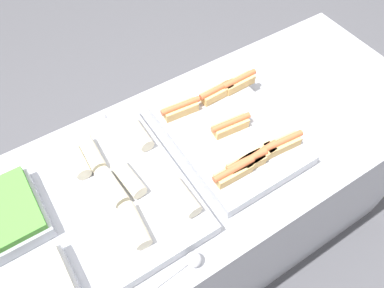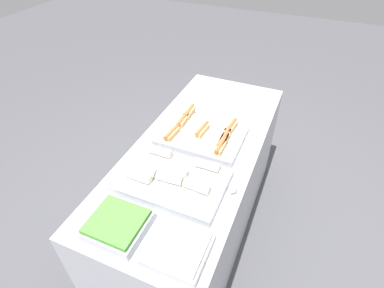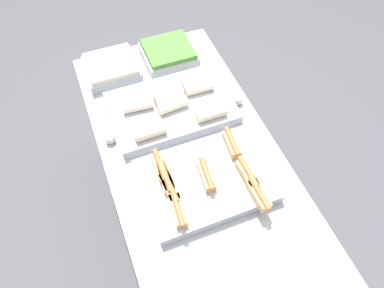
{
  "view_description": "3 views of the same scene",
  "coord_description": "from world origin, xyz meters",
  "views": [
    {
      "loc": [
        -0.49,
        -0.61,
        1.95
      ],
      "look_at": [
        -0.1,
        0.0,
        0.95
      ],
      "focal_mm": 35.0,
      "sensor_mm": 36.0,
      "label": 1
    },
    {
      "loc": [
        -1.33,
        -0.53,
        2.07
      ],
      "look_at": [
        -0.1,
        0.0,
        0.95
      ],
      "focal_mm": 28.0,
      "sensor_mm": 36.0,
      "label": 2
    },
    {
      "loc": [
        0.75,
        -0.33,
        2.21
      ],
      "look_at": [
        -0.1,
        0.0,
        0.95
      ],
      "focal_mm": 35.0,
      "sensor_mm": 36.0,
      "label": 3
    }
  ],
  "objects": [
    {
      "name": "tray_hotdogs",
      "position": [
        0.06,
        -0.0,
        0.9
      ],
      "size": [
        0.42,
        0.51,
        0.1
      ],
      "color": "#A8AAB2",
      "rests_on": "counter"
    },
    {
      "name": "counter",
      "position": [
        0.0,
        0.0,
        0.44
      ],
      "size": [
        1.76,
        0.74,
        0.87
      ],
      "color": "#A8AAB2",
      "rests_on": "ground_plane"
    },
    {
      "name": "tray_wraps",
      "position": [
        -0.36,
        0.0,
        0.9
      ],
      "size": [
        0.37,
        0.56,
        0.1
      ],
      "color": "#A8AAB2",
      "rests_on": "counter"
    },
    {
      "name": "serving_spoon_near",
      "position": [
        -0.31,
        -0.31,
        0.89
      ],
      "size": [
        0.21,
        0.05,
        0.05
      ],
      "color": "silver",
      "rests_on": "counter"
    },
    {
      "name": "tray_side_front",
      "position": [
        -0.71,
        -0.2,
        0.91
      ],
      "size": [
        0.24,
        0.26,
        0.07
      ],
      "color": "#A8AAB2",
      "rests_on": "counter"
    },
    {
      "name": "tray_side_back",
      "position": [
        -0.71,
        0.11,
        0.91
      ],
      "size": [
        0.24,
        0.26,
        0.07
      ],
      "color": "#A8AAB2",
      "rests_on": "counter"
    },
    {
      "name": "serving_spoon_far",
      "position": [
        -0.31,
        0.31,
        0.89
      ],
      "size": [
        0.2,
        0.05,
        0.05
      ],
      "color": "silver",
      "rests_on": "counter"
    },
    {
      "name": "ground_plane",
      "position": [
        0.0,
        0.0,
        0.0
      ],
      "size": [
        12.0,
        12.0,
        0.0
      ],
      "primitive_type": "plane",
      "color": "#4C4C51"
    }
  ]
}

